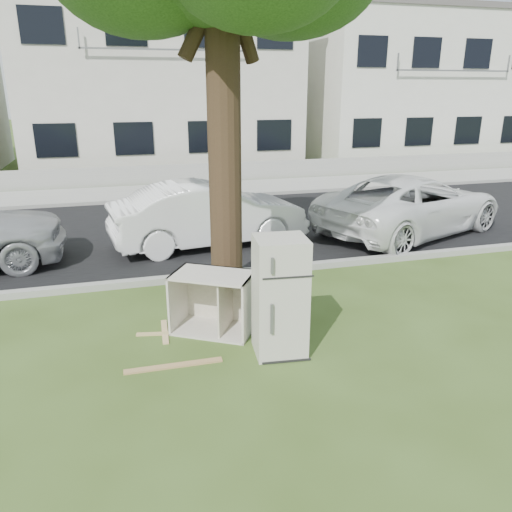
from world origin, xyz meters
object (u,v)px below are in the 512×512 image
object	(u,v)px
fridge	(280,297)
car_right	(411,204)
car_center	(209,214)
cabinet	(213,302)

from	to	relation	value
fridge	car_right	size ratio (longest dim) A/B	0.31
fridge	car_center	xyz separation A→B (m)	(-0.01, 5.05, -0.08)
fridge	car_right	world-z (taller)	fridge
fridge	car_center	world-z (taller)	fridge
car_center	car_right	xyz separation A→B (m)	(4.91, -0.32, -0.00)
fridge	cabinet	xyz separation A→B (m)	(-0.72, 0.86, -0.36)
cabinet	car_center	distance (m)	4.26
car_right	car_center	bearing A→B (deg)	64.58
cabinet	car_center	size ratio (longest dim) A/B	0.26
fridge	car_right	distance (m)	6.81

